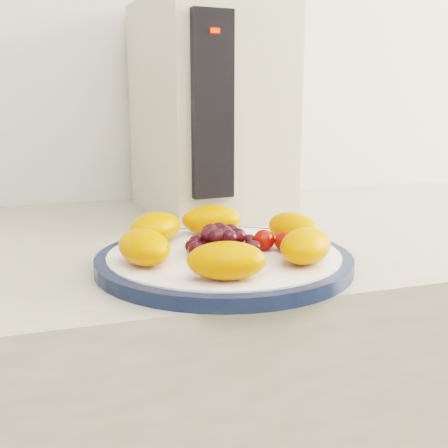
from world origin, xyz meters
name	(u,v)px	position (x,y,z in m)	size (l,w,h in m)	color
plate_rim	(224,261)	(0.12, 1.02, 0.91)	(0.29, 0.29, 0.01)	#101C37
plate_face	(224,260)	(0.12, 1.02, 0.91)	(0.26, 0.26, 0.02)	white
appliance_body	(208,108)	(0.20, 1.35, 1.07)	(0.20, 0.27, 0.34)	beige
appliance_panel	(212,106)	(0.16, 1.20, 1.08)	(0.06, 0.02, 0.25)	black
appliance_led	(215,31)	(0.16, 1.19, 1.17)	(0.01, 0.01, 0.01)	#FF0C05
fruit_plate	(227,238)	(0.12, 1.02, 0.93)	(0.25, 0.25, 0.04)	#F45C05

